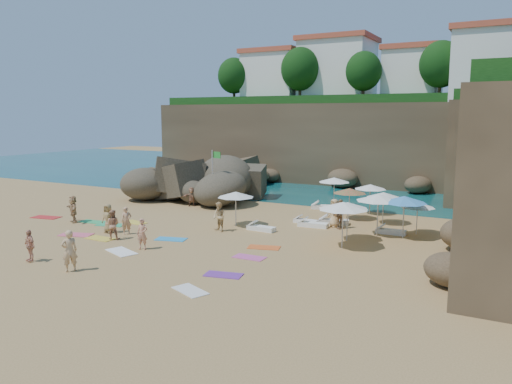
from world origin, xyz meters
The scene contains 49 objects.
ground centered at (0.00, 0.00, 0.00)m, with size 120.00×120.00×0.00m, color tan.
seawater centered at (0.00, 30.00, 0.00)m, with size 120.00×120.00×0.00m, color #0C4751.
cliff_back centered at (2.00, 25.00, 4.00)m, with size 44.00×8.00×8.00m, color brown.
rock_promontory centered at (-11.00, 16.00, 0.00)m, with size 12.00×7.00×2.00m, color brown, non-canonical shape.
clifftop_buildings centered at (2.96, 25.79, 11.24)m, with size 28.48×9.48×7.00m.
clifftop_trees centered at (4.78, 19.52, 11.26)m, with size 35.60×23.82×4.40m.
marina_masts centered at (-16.50, 30.00, 3.00)m, with size 3.10×0.10×6.00m.
rock_outcrop centered at (-6.56, 8.81, 0.00)m, with size 8.74×6.55×3.49m, color brown, non-canonical shape.
flag_pole centered at (-3.44, 6.46, 2.74)m, with size 0.83×0.25×4.29m.
parasol_0 centered at (7.76, 9.19, 1.94)m, with size 2.23×2.23×2.11m.
parasol_1 centered at (4.59, 10.69, 2.05)m, with size 2.37×2.37×2.24m.
parasol_2 centered at (11.82, 4.52, 1.75)m, with size 2.02×2.02×1.91m.
parasol_4 centered at (9.85, 3.22, 2.22)m, with size 2.56×2.56×2.42m.
parasol_5 centered at (1.37, 1.49, 2.00)m, with size 2.31×2.31×2.18m.
parasol_6 centered at (7.04, 6.74, 1.94)m, with size 2.23×2.23×2.11m.
parasol_7 centered at (9.37, 6.45, 1.88)m, with size 2.17×2.17×2.05m.
parasol_8 centered at (8.95, -0.40, 2.26)m, with size 2.60×2.60×2.46m.
parasol_10 centered at (11.30, 3.28, 2.22)m, with size 2.56×2.56×2.42m.
parasol_11 centered at (8.69, 1.20, 1.99)m, with size 2.30×2.30×2.17m.
lounger_0 centered at (6.62, 4.94, 0.15)m, with size 1.89×0.63×0.29m, color silver.
lounger_1 centered at (4.95, 4.30, 0.12)m, with size 1.58×0.53×0.25m, color white.
lounger_2 centered at (4.30, 9.43, 0.15)m, with size 1.89×0.63×0.29m, color white.
lounger_3 centered at (3.37, 1.10, 0.14)m, with size 1.77×0.59×0.28m, color white.
lounger_4 centered at (5.77, 3.50, 0.15)m, with size 1.87×0.62×0.29m, color white.
lounger_5 centered at (10.49, 3.93, 0.14)m, with size 1.74×0.58×0.27m, color silver.
towel_1 centered at (-5.64, -4.97, 0.02)m, with size 1.88×0.94×0.03m, color #DF5672.
towel_3 centered at (-7.47, -1.93, 0.02)m, with size 1.74×0.87×0.03m, color #30AA5B.
towel_4 centered at (-3.73, -4.95, 0.02)m, with size 1.73×0.87×0.03m, color gold.
towel_5 centered at (-0.73, -6.47, 0.02)m, with size 1.87×0.93×0.03m, color white.
towel_6 centered at (5.82, -7.17, 0.01)m, with size 1.65×0.83×0.03m, color #6E2F99.
towel_7 centered at (-11.33, -2.39, 0.02)m, with size 1.93×0.96×0.03m, color red.
towel_8 centered at (-0.11, -3.20, 0.02)m, with size 1.72×0.86×0.03m, color #2894D7.
towel_9 centered at (5.51, -4.26, 0.01)m, with size 1.58×0.79×0.03m, color #CE509A.
towel_10 centered at (5.30, -2.29, 0.01)m, with size 1.68×0.84×0.03m, color orange.
towel_11 centered at (-5.74, -2.06, 0.02)m, with size 1.81×0.90×0.03m, color #2FA564.
towel_12 centered at (-4.92, -0.75, 0.01)m, with size 1.63×0.82×0.03m, color yellow.
towel_13 centered at (5.68, -9.46, 0.01)m, with size 1.63×0.81×0.03m, color white.
person_stand_0 centered at (-3.14, -3.43, 0.81)m, with size 0.59×0.39×1.62m, color tan.
person_stand_1 centered at (-2.98, -4.73, 0.85)m, with size 0.83×0.64×1.70m, color tan.
person_stand_2 centered at (-3.28, 10.65, 0.83)m, with size 1.08×0.44×1.67m, color #F6BE8B.
person_stand_3 centered at (7.38, 3.81, 0.92)m, with size 1.08×0.45×1.84m, color #8E6A47.
person_stand_4 centered at (6.91, 4.13, 0.88)m, with size 0.86×0.47×1.77m, color #E3B477.
person_stand_5 centered at (-5.08, 5.81, 0.73)m, with size 1.36×0.39×1.46m, color tan.
person_stand_6 centered at (-0.52, -9.93, 0.95)m, with size 0.69×0.45×1.89m, color tan.
person_lie_1 centered at (-3.36, -9.79, 0.19)m, with size 0.89×1.53×0.37m, color #E09F7F.
person_lie_2 centered at (-4.36, -3.65, 0.23)m, with size 0.83×1.69×0.45m, color #977C4B.
person_lie_3 centered at (-8.45, -2.61, 0.23)m, with size 1.59×1.72×0.46m, color tan.
person_lie_4 centered at (-0.10, -5.58, 0.19)m, with size 0.58×1.60×0.38m, color tan.
person_lie_5 centered at (1.27, -0.30, 0.33)m, with size 0.85×1.75×0.66m, color tan.
Camera 1 is at (16.94, -24.97, 6.96)m, focal length 35.00 mm.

